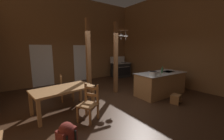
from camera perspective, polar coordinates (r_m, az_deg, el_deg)
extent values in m
cube|color=#382316|center=(5.03, 1.80, -13.73)|extent=(8.19, 8.48, 0.10)
cube|color=brown|center=(8.08, -15.81, 11.70)|extent=(8.19, 0.14, 4.60)
cube|color=brown|center=(7.57, 25.50, 11.33)|extent=(0.14, 8.48, 4.60)
cube|color=white|center=(7.63, -26.95, 1.60)|extent=(1.00, 0.01, 2.05)
cube|color=white|center=(8.20, -12.81, 2.86)|extent=(0.84, 0.01, 2.05)
cube|color=#9E7044|center=(5.99, 19.45, -5.44)|extent=(2.15, 1.02, 0.89)
cube|color=silver|center=(5.89, 19.69, -1.13)|extent=(2.21, 1.08, 0.02)
cube|color=black|center=(6.27, 22.32, -0.60)|extent=(0.54, 0.43, 0.00)
cube|color=black|center=(6.36, 16.16, -8.14)|extent=(1.99, 0.15, 0.10)
cube|color=black|center=(9.05, 3.58, 0.00)|extent=(1.15, 0.84, 0.90)
cube|color=black|center=(8.75, 5.04, -0.55)|extent=(0.93, 0.08, 0.52)
cylinder|color=silver|center=(8.68, 5.17, 1.25)|extent=(0.82, 0.08, 0.02)
cube|color=silver|center=(8.98, 3.61, 2.92)|extent=(1.20, 0.88, 0.03)
cube|color=silver|center=(9.26, 2.32, 4.40)|extent=(1.14, 0.12, 0.40)
cylinder|color=black|center=(9.01, 5.46, 3.04)|extent=(0.21, 0.21, 0.01)
cylinder|color=black|center=(8.72, 2.87, 2.86)|extent=(0.21, 0.21, 0.01)
cylinder|color=black|center=(9.25, 4.31, 3.23)|extent=(0.21, 0.21, 0.01)
cylinder|color=black|center=(8.97, 1.76, 3.05)|extent=(0.21, 0.21, 0.01)
cylinder|color=black|center=(8.88, 6.84, 2.18)|extent=(0.05, 0.03, 0.04)
cylinder|color=black|center=(8.74, 5.72, 2.09)|extent=(0.05, 0.03, 0.04)
cylinder|color=black|center=(8.61, 4.56, 1.99)|extent=(0.05, 0.03, 0.04)
cylinder|color=black|center=(8.48, 3.36, 1.89)|extent=(0.05, 0.03, 0.04)
cube|color=brown|center=(5.75, 1.58, 4.88)|extent=(0.16, 0.16, 2.95)
cube|color=brown|center=(5.91, 3.96, 16.42)|extent=(0.67, 0.18, 0.06)
cylinder|color=silver|center=(5.89, 3.74, 15.35)|extent=(0.01, 0.01, 0.22)
cylinder|color=silver|center=(5.87, 3.73, 14.06)|extent=(0.21, 0.21, 0.04)
cylinder|color=silver|center=(5.87, 3.72, 13.28)|extent=(0.02, 0.02, 0.14)
cylinder|color=silver|center=(6.01, 5.75, 15.14)|extent=(0.01, 0.01, 0.24)
cylinder|color=silver|center=(6.00, 5.73, 13.83)|extent=(0.22, 0.22, 0.04)
cylinder|color=silver|center=(5.99, 5.72, 13.07)|extent=(0.02, 0.02, 0.14)
cube|color=brown|center=(5.15, -9.80, 4.22)|extent=(0.14, 0.14, 2.95)
cube|color=olive|center=(5.32, 25.13, -9.51)|extent=(0.41, 0.35, 0.04)
cube|color=olive|center=(5.23, 24.52, -11.56)|extent=(0.10, 0.28, 0.26)
cube|color=olive|center=(5.52, 25.49, -10.52)|extent=(0.10, 0.28, 0.26)
cube|color=olive|center=(5.37, 25.02, -10.99)|extent=(0.37, 0.34, 0.03)
cube|color=#9E7044|center=(4.35, -19.70, -7.39)|extent=(1.79, 1.09, 0.06)
cube|color=#9E7044|center=(4.61, -30.68, -12.10)|extent=(0.09, 0.09, 0.68)
cube|color=#9E7044|center=(5.13, -13.02, -8.87)|extent=(0.09, 0.09, 0.68)
cube|color=#9E7044|center=(3.90, -28.10, -15.76)|extent=(0.09, 0.09, 0.68)
cube|color=#9E7044|center=(4.50, -7.95, -11.32)|extent=(0.09, 0.09, 0.68)
cube|color=olive|center=(3.77, -10.00, -14.15)|extent=(0.60, 0.60, 0.04)
cube|color=olive|center=(3.63, -9.07, -19.06)|extent=(0.07, 0.07, 0.41)
cube|color=olive|center=(3.83, -14.05, -17.61)|extent=(0.07, 0.07, 0.41)
cube|color=olive|center=(3.80, -5.93, -13.10)|extent=(0.07, 0.07, 0.95)
cube|color=olive|center=(3.99, -10.75, -12.07)|extent=(0.07, 0.07, 0.95)
cube|color=olive|center=(3.77, -8.54, -7.43)|extent=(0.22, 0.35, 0.07)
cube|color=olive|center=(3.83, -8.47, -10.15)|extent=(0.22, 0.35, 0.07)
cube|color=olive|center=(5.32, -18.21, -7.40)|extent=(0.53, 0.53, 0.04)
cube|color=olive|center=(5.59, -16.29, -8.93)|extent=(0.06, 0.06, 0.41)
cube|color=olive|center=(5.23, -15.80, -10.18)|extent=(0.06, 0.06, 0.41)
cube|color=olive|center=(5.49, -20.39, -6.54)|extent=(0.06, 0.06, 0.95)
cube|color=olive|center=(5.12, -20.19, -7.65)|extent=(0.06, 0.06, 0.95)
cube|color=olive|center=(5.21, -20.52, -3.22)|extent=(0.12, 0.38, 0.07)
cube|color=olive|center=(5.26, -20.40, -5.25)|extent=(0.12, 0.38, 0.07)
cylinder|color=black|center=(2.91, -14.85, -26.37)|extent=(0.05, 0.05, 0.38)
sphere|color=maroon|center=(2.82, -18.48, -22.49)|extent=(0.35, 0.35, 0.27)
cylinder|color=silver|center=(5.09, 16.60, -1.50)|extent=(0.25, 0.25, 0.17)
cylinder|color=black|center=(5.08, 16.64, -0.53)|extent=(0.26, 0.26, 0.01)
cylinder|color=silver|center=(4.97, 15.64, -1.22)|extent=(0.05, 0.02, 0.02)
cylinder|color=silver|center=(5.19, 17.55, -0.87)|extent=(0.05, 0.02, 0.02)
cylinder|color=silver|center=(5.35, 18.52, -1.57)|extent=(0.22, 0.22, 0.08)
cylinder|color=black|center=(5.34, 18.54, -1.15)|extent=(0.18, 0.18, 0.00)
cylinder|color=#2D5638|center=(5.77, 20.10, -0.18)|extent=(0.07, 0.07, 0.22)
cylinder|color=#2D5638|center=(5.75, 20.18, 1.25)|extent=(0.03, 0.03, 0.08)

